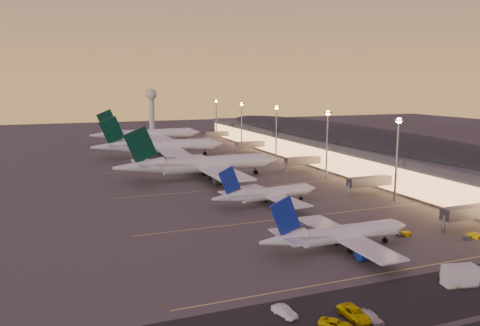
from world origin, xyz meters
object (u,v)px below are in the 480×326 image
(baggage_tug_b, at_px, (404,234))
(service_van_f, at_px, (355,313))
(airliner_narrow_north, at_px, (267,194))
(airliner_wide_far, at_px, (147,135))
(airliner_wide_near, at_px, (201,165))
(service_van_c, at_px, (371,317))
(radar_tower, at_px, (151,102))
(service_van_a, at_px, (284,311))
(airliner_narrow_south, at_px, (338,235))
(service_van_d, at_px, (450,278))
(catering_truck_a, at_px, (462,276))
(baggage_tug_a, at_px, (472,237))
(service_van_b, at_px, (336,324))
(airliner_wide_mid, at_px, (160,146))

(baggage_tug_b, bearing_deg, service_van_f, -136.62)
(airliner_narrow_north, relative_size, airliner_wide_far, 0.54)
(airliner_wide_near, xyz_separation_m, service_van_f, (-9.07, -113.12, -4.55))
(baggage_tug_b, xyz_separation_m, service_van_c, (-32.75, -31.08, 0.32))
(airliner_wide_near, bearing_deg, baggage_tug_b, -74.57)
(airliner_wide_far, bearing_deg, service_van_c, -94.71)
(service_van_c, bearing_deg, radar_tower, 81.16)
(baggage_tug_b, distance_m, service_van_a, 50.70)
(airliner_narrow_south, xyz_separation_m, service_van_a, (-24.12, -22.40, -2.66))
(service_van_c, height_order, service_van_d, service_van_d)
(airliner_wide_near, xyz_separation_m, catering_truck_a, (16.01, -109.77, -3.68))
(airliner_wide_far, xyz_separation_m, baggage_tug_b, (25.35, -198.66, -5.08))
(airliner_wide_far, distance_m, service_van_a, 224.23)
(airliner_narrow_south, relative_size, service_van_c, 7.98)
(airliner_wide_far, height_order, baggage_tug_b, airliner_wide_far)
(service_van_f, bearing_deg, service_van_c, -44.75)
(airliner_wide_near, xyz_separation_m, service_van_a, (-18.84, -108.36, -4.68))
(airliner_wide_near, bearing_deg, catering_truck_a, -83.18)
(baggage_tug_b, relative_size, service_van_a, 0.75)
(baggage_tug_a, xyz_separation_m, catering_truck_a, (-22.84, -18.71, 1.19))
(service_van_b, distance_m, service_van_f, 4.66)
(service_van_d, bearing_deg, catering_truck_a, -36.62)
(service_van_f, bearing_deg, airliner_narrow_south, 59.88)
(radar_tower, bearing_deg, service_van_c, -94.86)
(baggage_tug_b, height_order, service_van_d, service_van_d)
(baggage_tug_b, height_order, service_van_f, service_van_f)
(airliner_narrow_south, height_order, airliner_narrow_north, airliner_narrow_south)
(service_van_b, distance_m, service_van_c, 6.14)
(radar_tower, distance_m, baggage_tug_a, 297.18)
(baggage_tug_b, bearing_deg, airliner_wide_mid, 104.40)
(service_van_c, bearing_deg, service_van_a, 147.08)
(baggage_tug_a, xyz_separation_m, service_van_f, (-47.92, -22.06, 0.33))
(baggage_tug_b, xyz_separation_m, service_van_b, (-38.89, -31.03, 0.25))
(catering_truck_a, xyz_separation_m, service_van_c, (-23.33, -4.95, -0.97))
(service_van_d, bearing_deg, baggage_tug_a, 60.56)
(service_van_a, bearing_deg, service_van_f, -43.02)
(service_van_b, bearing_deg, catering_truck_a, -32.45)
(baggage_tug_b, relative_size, service_van_f, 0.54)
(catering_truck_a, relative_size, service_van_d, 1.18)
(airliner_wide_mid, relative_size, service_van_c, 14.21)
(airliner_narrow_north, height_order, baggage_tug_a, airliner_narrow_north)
(airliner_narrow_south, relative_size, airliner_wide_far, 0.55)
(service_van_c, distance_m, service_van_f, 2.37)
(airliner_narrow_south, bearing_deg, service_van_f, -118.12)
(service_van_a, height_order, service_van_d, service_van_d)
(airliner_wide_mid, bearing_deg, service_van_c, -88.51)
(airliner_wide_mid, distance_m, radar_tower, 148.66)
(airliner_narrow_south, bearing_deg, baggage_tug_a, -8.93)
(airliner_narrow_south, relative_size, baggage_tug_a, 8.66)
(airliner_narrow_north, xyz_separation_m, catering_truck_a, (9.14, -64.58, -1.58))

